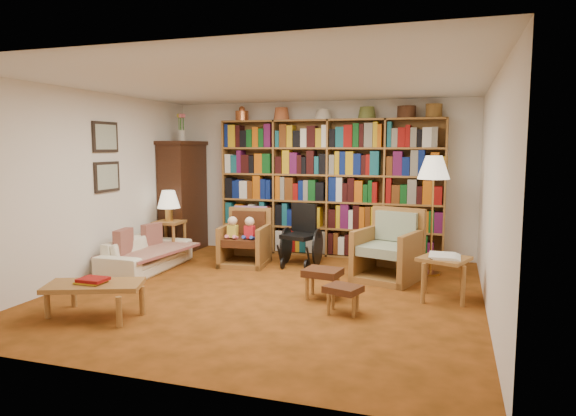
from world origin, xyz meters
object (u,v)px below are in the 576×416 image
at_px(sofa, 147,254).
at_px(wheelchair, 302,237).
at_px(side_table_papers, 444,264).
at_px(coffee_table, 94,287).
at_px(footstool_a, 323,274).
at_px(floor_lamp, 434,172).
at_px(armchair_leather, 247,241).
at_px(footstool_b, 343,291).
at_px(side_table_lamp, 169,230).
at_px(armchair_sage, 388,252).

xyz_separation_m(sofa, wheelchair, (2.02, 1.02, 0.18)).
bearing_deg(side_table_papers, coffee_table, -153.33).
relative_size(sofa, footstool_a, 3.57).
relative_size(floor_lamp, coffee_table, 1.53).
height_order(armchair_leather, footstool_b, armchair_leather).
relative_size(side_table_lamp, armchair_leather, 0.70).
relative_size(side_table_lamp, floor_lamp, 0.36).
bearing_deg(side_table_lamp, coffee_table, -74.85).
xyz_separation_m(sofa, armchair_leather, (1.22, 0.81, 0.11)).
relative_size(armchair_sage, side_table_papers, 1.52).
bearing_deg(armchair_sage, footstool_a, -117.73).
bearing_deg(armchair_sage, floor_lamp, 36.80).
xyz_separation_m(side_table_papers, footstool_b, (-1.00, -0.84, -0.18)).
bearing_deg(coffee_table, sofa, 108.34).
distance_m(side_table_papers, coffee_table, 3.86).
bearing_deg(wheelchair, footstool_a, -65.56).
distance_m(wheelchair, footstool_b, 2.33).
bearing_deg(armchair_sage, armchair_leather, 174.29).
relative_size(footstool_b, coffee_table, 0.40).
bearing_deg(wheelchair, armchair_leather, -164.90).
bearing_deg(sofa, footstool_a, -103.84).
relative_size(armchair_leather, footstool_a, 1.87).
relative_size(side_table_lamp, coffee_table, 0.56).
xyz_separation_m(side_table_lamp, footstool_b, (3.19, -1.85, -0.20)).
distance_m(sofa, armchair_sage, 3.42).
bearing_deg(footstool_a, side_table_lamp, 154.10).
xyz_separation_m(armchair_leather, armchair_sage, (2.14, -0.21, 0.01)).
xyz_separation_m(sofa, floor_lamp, (3.90, 0.99, 1.18)).
distance_m(armchair_leather, wheelchair, 0.83).
bearing_deg(floor_lamp, footstool_b, -111.72).
distance_m(sofa, footstool_b, 3.26).
distance_m(armchair_sage, side_table_papers, 1.08).
xyz_separation_m(sofa, side_table_papers, (4.09, -0.20, 0.19)).
xyz_separation_m(armchair_leather, footstool_a, (1.53, -1.39, -0.06)).
xyz_separation_m(side_table_lamp, coffee_table, (0.74, -2.74, -0.13)).
distance_m(side_table_lamp, armchair_sage, 3.47).
distance_m(sofa, armchair_leather, 1.47).
xyz_separation_m(sofa, side_table_lamp, (-0.10, 0.80, 0.21)).
xyz_separation_m(armchair_sage, floor_lamp, (0.54, 0.40, 1.06)).
height_order(side_table_lamp, wheelchair, wheelchair).
bearing_deg(footstool_b, sofa, 161.30).
xyz_separation_m(floor_lamp, coffee_table, (-3.26, -2.93, -1.11)).
xyz_separation_m(side_table_papers, coffee_table, (-3.45, -1.73, -0.11)).
distance_m(wheelchair, side_table_papers, 2.41).
bearing_deg(side_table_lamp, floor_lamp, 2.72).
height_order(side_table_papers, coffee_table, side_table_papers).
relative_size(armchair_leather, wheelchair, 0.93).
bearing_deg(side_table_papers, side_table_lamp, 166.51).
xyz_separation_m(side_table_papers, footstool_a, (-1.34, -0.38, -0.14)).
bearing_deg(sofa, wheelchair, -65.12).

